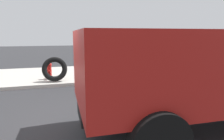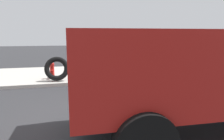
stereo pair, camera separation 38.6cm
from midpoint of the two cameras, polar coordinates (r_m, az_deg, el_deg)
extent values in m
plane|color=#2D2D30|center=(5.59, -10.63, -14.59)|extent=(80.00, 80.00, 0.00)
cube|color=#BCB7AD|center=(11.79, -13.71, -1.23)|extent=(36.00, 5.00, 0.15)
cylinder|color=red|center=(10.39, -18.35, -0.71)|extent=(0.21, 0.21, 0.65)
sphere|color=red|center=(10.32, -18.47, 1.39)|extent=(0.24, 0.24, 0.24)
cylinder|color=red|center=(10.19, -18.41, -0.47)|extent=(0.09, 0.17, 0.09)
cylinder|color=red|center=(10.56, -18.34, -0.11)|extent=(0.09, 0.17, 0.09)
cylinder|color=red|center=(10.20, -18.39, -0.90)|extent=(0.11, 0.17, 0.11)
torus|color=black|center=(9.75, -17.07, 0.23)|extent=(1.18, 0.64, 1.16)
cube|color=red|center=(4.83, 17.38, 1.10)|extent=(4.87, 2.65, 1.60)
cube|color=black|center=(5.69, 26.47, -7.85)|extent=(7.02, 1.11, 0.24)
cylinder|color=black|center=(5.75, -0.28, -7.82)|extent=(1.11, 0.33, 1.10)
camera|label=1|loc=(0.19, -91.38, -0.24)|focal=32.19mm
camera|label=2|loc=(0.19, 88.62, 0.24)|focal=32.19mm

